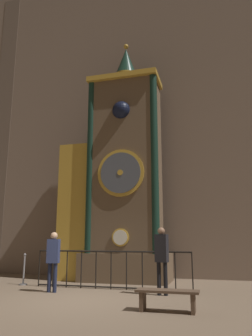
% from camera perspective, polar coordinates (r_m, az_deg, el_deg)
% --- Properties ---
extents(ground_plane, '(28.00, 28.00, 0.00)m').
position_cam_1_polar(ground_plane, '(8.76, -7.67, -21.92)').
color(ground_plane, '#75604C').
extents(cathedral_back_wall, '(24.00, 0.32, 15.56)m').
position_cam_1_polar(cathedral_back_wall, '(15.05, 0.92, 12.46)').
color(cathedral_back_wall, '#7A6656').
rests_on(cathedral_back_wall, ground_plane).
extents(clock_tower, '(4.14, 1.80, 9.43)m').
position_cam_1_polar(clock_tower, '(12.54, -1.60, -1.84)').
color(clock_tower, brown).
rests_on(clock_tower, ground_plane).
extents(railing_fence, '(4.92, 0.05, 1.13)m').
position_cam_1_polar(railing_fence, '(10.43, -2.63, -16.98)').
color(railing_fence, black).
rests_on(railing_fence, ground_plane).
extents(visitor_near, '(0.37, 0.27, 1.68)m').
position_cam_1_polar(visitor_near, '(10.06, -12.57, -14.67)').
color(visitor_near, '#1B213A').
rests_on(visitor_near, ground_plane).
extents(visitor_far, '(0.38, 0.28, 1.80)m').
position_cam_1_polar(visitor_far, '(9.37, 6.24, -14.65)').
color(visitor_far, black).
rests_on(visitor_far, ground_plane).
extents(stanchion_post, '(0.28, 0.28, 1.01)m').
position_cam_1_polar(stanchion_post, '(11.90, -17.40, -17.29)').
color(stanchion_post, gray).
rests_on(stanchion_post, ground_plane).
extents(visitor_bench, '(1.33, 0.40, 0.44)m').
position_cam_1_polar(visitor_bench, '(7.44, 7.21, -21.25)').
color(visitor_bench, brown).
rests_on(visitor_bench, ground_plane).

